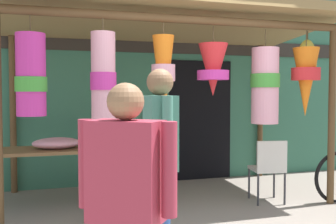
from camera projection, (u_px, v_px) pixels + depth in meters
name	position (u px, v px, depth m)	size (l,w,h in m)	color
shop_facade	(147.00, 73.00, 6.53)	(12.50, 0.29, 3.59)	#387056
market_stall_canopy	(175.00, 42.00, 5.20)	(4.55, 2.33, 2.58)	brown
display_table	(53.00, 154.00, 5.04)	(1.47, 0.69, 0.75)	brown
flower_heap_on_table	(58.00, 143.00, 5.02)	(0.60, 0.42, 0.14)	pink
folding_chair	(269.00, 165.00, 5.24)	(0.46, 0.46, 0.84)	beige
wicker_basket_by_table	(115.00, 213.00, 4.47)	(0.49, 0.49, 0.21)	brown
wicker_basket_spare	(138.00, 194.00, 5.32)	(0.45, 0.45, 0.21)	brown
vendor_in_orange	(160.00, 149.00, 3.35)	(0.24, 0.59, 1.66)	#2D5193
customer_foreground	(126.00, 197.00, 2.18)	(0.49, 0.42, 1.51)	#4C8E7A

